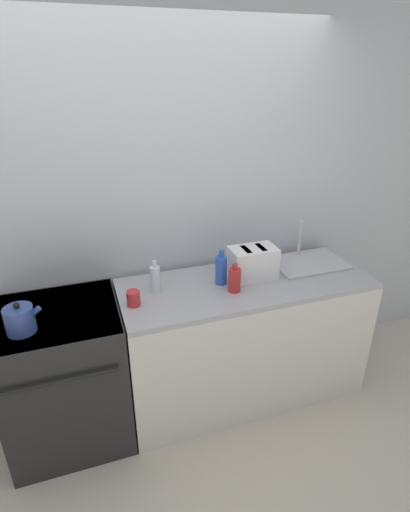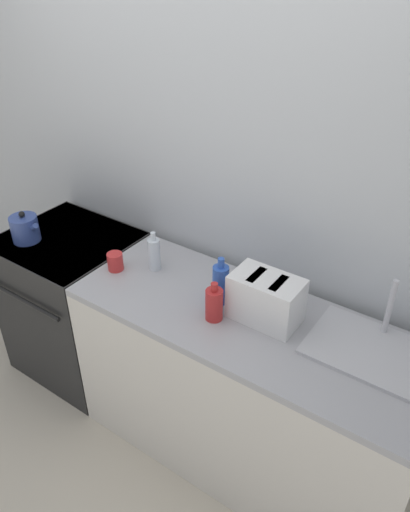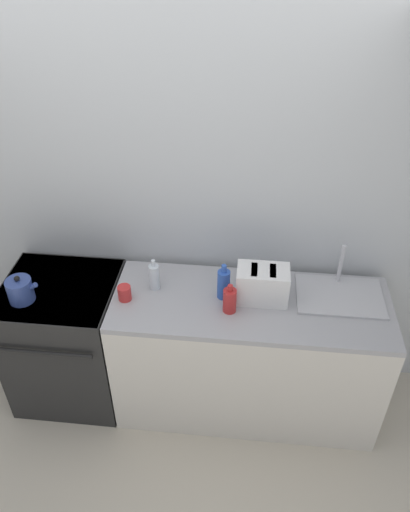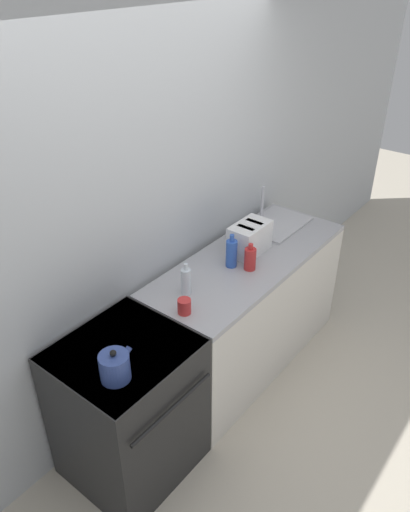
{
  "view_description": "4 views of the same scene",
  "coord_description": "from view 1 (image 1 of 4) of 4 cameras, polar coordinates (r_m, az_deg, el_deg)",
  "views": [
    {
      "loc": [
        -0.41,
        -1.78,
        2.19
      ],
      "look_at": [
        0.34,
        0.42,
        1.1
      ],
      "focal_mm": 28.0,
      "sensor_mm": 36.0,
      "label": 1
    },
    {
      "loc": [
        1.42,
        -1.2,
        2.36
      ],
      "look_at": [
        0.33,
        0.36,
        1.13
      ],
      "focal_mm": 35.0,
      "sensor_mm": 36.0,
      "label": 2
    },
    {
      "loc": [
        0.55,
        -1.91,
        2.92
      ],
      "look_at": [
        0.31,
        0.42,
        1.17
      ],
      "focal_mm": 35.0,
      "sensor_mm": 36.0,
      "label": 3
    },
    {
      "loc": [
        -1.91,
        -1.26,
        2.73
      ],
      "look_at": [
        0.12,
        0.34,
        1.15
      ],
      "focal_mm": 35.0,
      "sensor_mm": 36.0,
      "label": 4
    }
  ],
  "objects": [
    {
      "name": "counter_block",
      "position": [
        2.9,
        5.57,
        -11.66
      ],
      "size": [
        1.67,
        0.64,
        0.92
      ],
      "color": "silver",
      "rests_on": "ground_plane"
    },
    {
      "name": "ground_plane",
      "position": [
        2.85,
        -4.1,
        -25.19
      ],
      "size": [
        12.0,
        12.0,
        0.0
      ],
      "primitive_type": "plane",
      "color": "beige"
    },
    {
      "name": "cup_red",
      "position": [
        2.4,
        -10.19,
        -5.97
      ],
      "size": [
        0.08,
        0.08,
        0.09
      ],
      "color": "red",
      "rests_on": "counter_block"
    },
    {
      "name": "bottle_red",
      "position": [
        2.5,
        4.24,
        -3.39
      ],
      "size": [
        0.08,
        0.08,
        0.19
      ],
      "color": "#B72828",
      "rests_on": "counter_block"
    },
    {
      "name": "kettle",
      "position": [
        2.34,
        -24.92,
        -8.24
      ],
      "size": [
        0.19,
        0.15,
        0.18
      ],
      "color": "#33478C",
      "rests_on": "stove"
    },
    {
      "name": "bottle_blue",
      "position": [
        2.57,
        2.31,
        -1.97
      ],
      "size": [
        0.08,
        0.08,
        0.24
      ],
      "color": "#2D56B7",
      "rests_on": "counter_block"
    },
    {
      "name": "wall_back",
      "position": [
        2.68,
        -8.92,
        5.31
      ],
      "size": [
        8.0,
        0.05,
        2.6
      ],
      "color": "silver",
      "rests_on": "ground_plane"
    },
    {
      "name": "bottle_clear",
      "position": [
        2.51,
        -7.12,
        -3.23
      ],
      "size": [
        0.06,
        0.06,
        0.21
      ],
      "color": "silver",
      "rests_on": "counter_block"
    },
    {
      "name": "stove",
      "position": [
        2.73,
        -19.2,
        -15.67
      ],
      "size": [
        0.71,
        0.69,
        0.92
      ],
      "color": "black",
      "rests_on": "ground_plane"
    },
    {
      "name": "sink_tray",
      "position": [
        2.97,
        14.46,
        -0.77
      ],
      "size": [
        0.52,
        0.36,
        0.28
      ],
      "color": "#B7B7BC",
      "rests_on": "counter_block"
    },
    {
      "name": "toaster",
      "position": [
        2.66,
        6.84,
        -0.98
      ],
      "size": [
        0.31,
        0.19,
        0.22
      ],
      "color": "white",
      "rests_on": "counter_block"
    }
  ]
}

